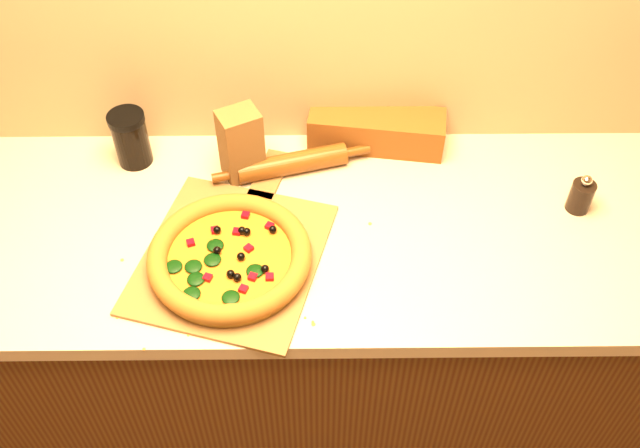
% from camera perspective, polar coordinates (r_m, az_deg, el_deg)
% --- Properties ---
extents(cabinet, '(2.80, 0.65, 0.86)m').
position_cam_1_polar(cabinet, '(2.06, -2.24, -8.88)').
color(cabinet, '#46200F').
rests_on(cabinet, ground).
extents(countertop, '(2.84, 0.68, 0.04)m').
position_cam_1_polar(countertop, '(1.70, -2.67, -0.57)').
color(countertop, beige).
rests_on(countertop, cabinet).
extents(pizza_peel, '(0.49, 0.62, 0.01)m').
position_cam_1_polar(pizza_peel, '(1.64, -6.87, -2.24)').
color(pizza_peel, brown).
rests_on(pizza_peel, countertop).
extents(pizza, '(0.37, 0.37, 0.05)m').
position_cam_1_polar(pizza, '(1.60, -7.22, -2.61)').
color(pizza, '#AB7E2A').
rests_on(pizza, pizza_peel).
extents(bottle_cap, '(0.03, 0.03, 0.01)m').
position_cam_1_polar(bottle_cap, '(1.61, -10.45, -4.25)').
color(bottle_cap, black).
rests_on(bottle_cap, countertop).
extents(pepper_grinder, '(0.06, 0.06, 0.11)m').
position_cam_1_polar(pepper_grinder, '(1.81, 20.16, 2.16)').
color(pepper_grinder, black).
rests_on(pepper_grinder, countertop).
extents(rolling_pin, '(0.40, 0.13, 0.06)m').
position_cam_1_polar(rolling_pin, '(1.80, -2.24, 4.88)').
color(rolling_pin, '#562F0E').
rests_on(rolling_pin, countertop).
extents(bread_bag, '(0.36, 0.16, 0.10)m').
position_cam_1_polar(bread_bag, '(1.87, 4.53, 7.54)').
color(bread_bag, brown).
rests_on(bread_bag, countertop).
extents(paper_bag, '(0.12, 0.11, 0.19)m').
position_cam_1_polar(paper_bag, '(1.76, -6.33, 6.34)').
color(paper_bag, brown).
rests_on(paper_bag, countertop).
extents(dark_jar, '(0.09, 0.09, 0.15)m').
position_cam_1_polar(dark_jar, '(1.86, -14.90, 6.64)').
color(dark_jar, black).
rests_on(dark_jar, countertop).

